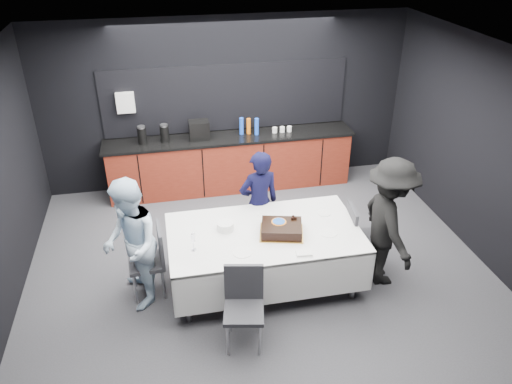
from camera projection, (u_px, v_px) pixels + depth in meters
ground at (257, 263)px, 6.74m from camera, size 6.00×6.00×0.00m
room_shell at (258, 136)px, 5.83m from camera, size 6.04×5.04×2.82m
kitchenette at (230, 158)px, 8.36m from camera, size 4.10×0.64×2.05m
party_table at (264, 241)px, 6.09m from camera, size 2.32×1.32×0.78m
cake_assembly at (282, 229)px, 5.95m from camera, size 0.60×0.53×0.16m
plate_stack at (225, 226)px, 6.03m from camera, size 0.20×0.20×0.10m
loose_plate_near at (242, 252)px, 5.64m from camera, size 0.22×0.22×0.01m
loose_plate_right_a at (324, 213)px, 6.38m from camera, size 0.18×0.18×0.01m
loose_plate_right_b at (329, 233)px, 5.99m from camera, size 0.21×0.21×0.01m
loose_plate_far at (264, 214)px, 6.36m from camera, size 0.19×0.19×0.01m
fork_pile at (304, 253)px, 5.61m from camera, size 0.19×0.13×0.03m
champagne_flute at (193, 239)px, 5.61m from camera, size 0.06×0.06×0.22m
chair_left at (153, 256)px, 5.99m from camera, size 0.45×0.45×0.92m
chair_right at (359, 233)px, 6.42m from camera, size 0.47×0.47×0.92m
chair_near at (244, 301)px, 5.31m from camera, size 0.50×0.50×0.92m
person_center at (259, 204)px, 6.63m from camera, size 0.60×0.45×1.51m
person_left at (131, 245)px, 5.71m from camera, size 0.73×0.87×1.63m
person_right at (389, 223)px, 6.07m from camera, size 0.64×1.10×1.69m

